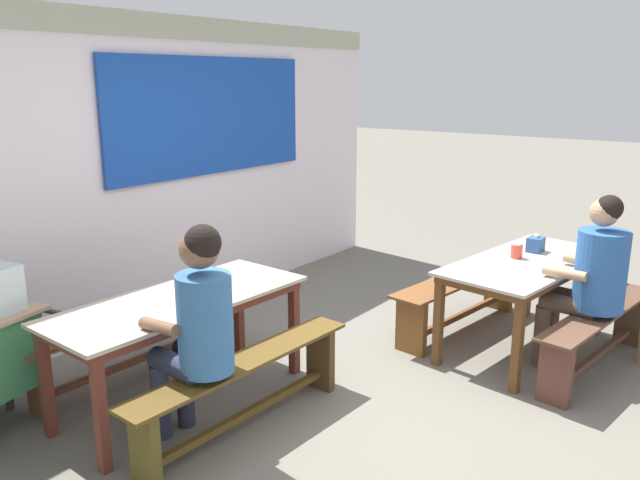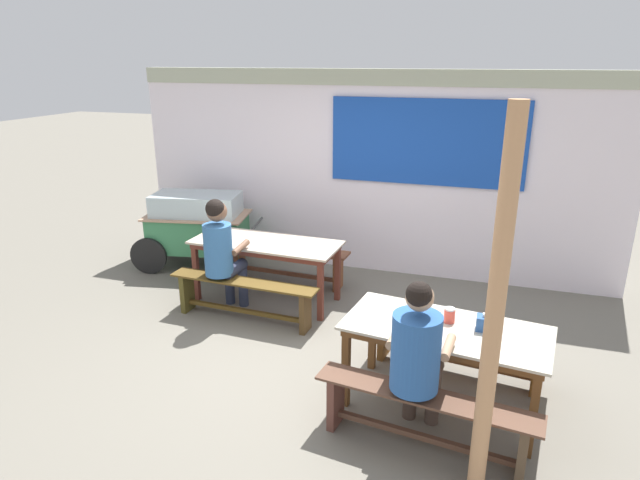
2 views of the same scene
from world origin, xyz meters
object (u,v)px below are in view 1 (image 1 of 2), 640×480
at_px(bench_near_back, 459,296).
at_px(bench_far_back, 130,335).
at_px(condiment_jar, 517,251).
at_px(dining_table_near, 527,270).
at_px(person_near_front, 591,274).
at_px(tissue_box, 536,244).
at_px(bench_far_front, 245,386).
at_px(person_left_back_turned, 197,323).
at_px(dining_table_far, 180,309).
at_px(bench_near_front, 598,333).

bearing_deg(bench_near_back, bench_far_back, 146.15).
bearing_deg(condiment_jar, dining_table_near, -97.69).
xyz_separation_m(person_near_front, tissue_box, (0.45, 0.55, 0.04)).
bearing_deg(bench_far_back, bench_near_back, -33.85).
bearing_deg(bench_far_front, condiment_jar, -20.19).
height_order(bench_near_back, person_left_back_turned, person_left_back_turned).
distance_m(person_near_front, condiment_jar, 0.63).
xyz_separation_m(dining_table_near, bench_near_back, (0.07, 0.58, -0.36)).
height_order(person_left_back_turned, tissue_box, person_left_back_turned).
distance_m(dining_table_far, bench_far_front, 0.68).
xyz_separation_m(bench_near_back, person_left_back_turned, (-2.57, 0.42, 0.47)).
distance_m(bench_near_back, condiment_jar, 0.69).
bearing_deg(tissue_box, person_left_back_turned, 161.15).
xyz_separation_m(bench_far_front, person_left_back_turned, (-0.28, 0.08, 0.47)).
distance_m(bench_far_front, person_left_back_turned, 0.56).
relative_size(bench_far_back, bench_near_front, 1.00).
height_order(bench_far_back, bench_near_front, same).
height_order(bench_far_front, tissue_box, tissue_box).
xyz_separation_m(bench_far_back, bench_far_front, (-0.05, -1.17, -0.01)).
relative_size(bench_far_front, bench_near_front, 1.03).
xyz_separation_m(dining_table_near, person_left_back_turned, (-2.50, 1.00, 0.12)).
height_order(bench_far_back, bench_far_front, same).
bearing_deg(bench_far_front, bench_near_back, -8.41).
bearing_deg(person_near_front, dining_table_near, 73.13).
height_order(person_near_front, condiment_jar, person_near_front).
distance_m(dining_table_near, bench_near_back, 0.68).
xyz_separation_m(bench_far_back, person_left_back_turned, (-0.33, -1.09, 0.46)).
bearing_deg(tissue_box, person_near_front, -129.22).
distance_m(bench_far_front, bench_near_back, 2.32).
bearing_deg(dining_table_far, bench_near_front, -44.42).
bearing_deg(bench_far_back, bench_far_front, -92.52).
bearing_deg(bench_far_front, tissue_box, -19.17).
relative_size(dining_table_near, person_near_front, 1.26).
height_order(bench_far_front, person_left_back_turned, person_left_back_turned).
bearing_deg(dining_table_far, person_near_front, -44.51).
xyz_separation_m(dining_table_far, bench_far_back, (0.03, 0.58, -0.34)).
xyz_separation_m(bench_near_back, condiment_jar, (-0.06, -0.48, 0.49)).
distance_m(person_left_back_turned, condiment_jar, 2.67).
bearing_deg(dining_table_far, person_left_back_turned, -121.01).
relative_size(dining_table_far, tissue_box, 12.08).
bearing_deg(dining_table_far, condiment_jar, -32.45).
bearing_deg(person_left_back_turned, condiment_jar, -19.73).
bearing_deg(dining_table_far, bench_far_back, 87.48).
bearing_deg(bench_near_back, tissue_box, -67.55).
bearing_deg(bench_near_front, tissue_box, 59.30).
relative_size(dining_table_far, condiment_jar, 14.28).
height_order(person_near_front, tissue_box, person_near_front).
distance_m(dining_table_far, dining_table_near, 2.66).
bearing_deg(dining_table_near, tissue_box, 8.34).
bearing_deg(dining_table_far, tissue_box, -30.33).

